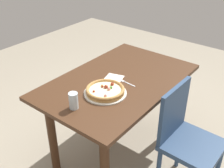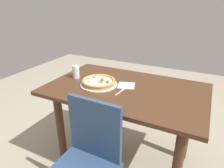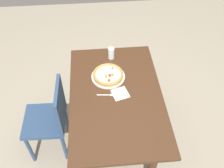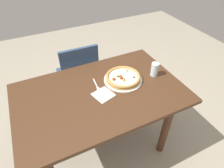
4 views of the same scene
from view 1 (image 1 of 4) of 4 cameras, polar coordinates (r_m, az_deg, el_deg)
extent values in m
plane|color=#9E937F|center=(2.70, 1.10, -13.52)|extent=(6.00, 6.00, 0.00)
cube|color=#472B19|center=(2.24, 1.29, 0.60)|extent=(1.31, 0.83, 0.03)
cylinder|color=#472B19|center=(2.71, 12.52, -4.04)|extent=(0.07, 0.07, 0.75)
cylinder|color=#472B19|center=(2.33, -12.27, -10.66)|extent=(0.07, 0.07, 0.75)
cylinder|color=#472B19|center=(2.94, 2.96, -0.35)|extent=(0.07, 0.07, 0.75)
cylinder|color=navy|center=(2.41, 21.11, -15.61)|extent=(0.04, 0.04, 0.44)
cylinder|color=navy|center=(2.48, 13.71, -12.55)|extent=(0.04, 0.04, 0.44)
cube|color=navy|center=(2.16, 16.43, -12.14)|extent=(0.41, 0.41, 0.04)
cube|color=navy|center=(2.07, 12.74, -5.44)|extent=(0.38, 0.04, 0.42)
cylinder|color=silver|center=(2.05, -1.41, -1.88)|extent=(0.32, 0.32, 0.01)
cylinder|color=#B78447|center=(2.04, -1.41, -1.55)|extent=(0.29, 0.29, 0.02)
cylinder|color=beige|center=(2.03, -1.42, -1.26)|extent=(0.25, 0.25, 0.01)
torus|color=#B78447|center=(2.03, -1.42, -1.10)|extent=(0.29, 0.29, 0.02)
sphere|color=#E58C7F|center=(2.03, -0.63, -1.02)|extent=(0.03, 0.03, 0.03)
sphere|color=#E58C7F|center=(1.95, -1.36, -2.40)|extent=(0.02, 0.02, 0.02)
sphere|color=gold|center=(2.07, -2.04, -0.37)|extent=(0.02, 0.02, 0.02)
sphere|color=maroon|center=(2.05, -1.25, -0.58)|extent=(0.03, 0.03, 0.03)
sphere|color=maroon|center=(2.01, -3.80, -1.52)|extent=(0.02, 0.02, 0.02)
sphere|color=#4C9E38|center=(2.05, -0.22, -0.73)|extent=(0.02, 0.02, 0.02)
sphere|color=maroon|center=(2.09, 0.05, -0.02)|extent=(0.03, 0.03, 0.03)
sphere|color=maroon|center=(2.06, -2.01, -0.51)|extent=(0.02, 0.02, 0.02)
cube|color=silver|center=(2.17, 3.70, -0.03)|extent=(0.02, 0.11, 0.00)
cube|color=silver|center=(2.22, 2.02, 0.74)|extent=(0.03, 0.05, 0.00)
cylinder|color=silver|center=(1.88, -8.01, -3.44)|extent=(0.06, 0.06, 0.12)
cube|color=white|center=(2.25, 0.36, 1.19)|extent=(0.17, 0.17, 0.00)
camera|label=2|loc=(2.19, 44.71, 11.01)|focal=31.74mm
camera|label=3|loc=(3.23, 25.53, 39.36)|focal=40.44mm
camera|label=4|loc=(2.93, -11.52, 28.30)|focal=30.66mm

